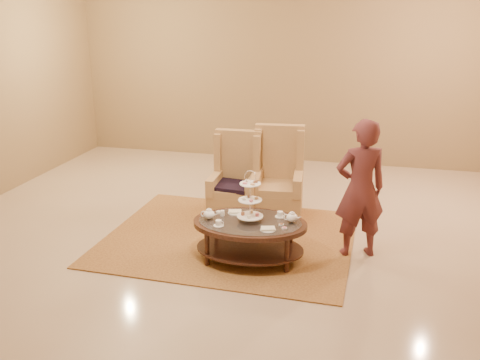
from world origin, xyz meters
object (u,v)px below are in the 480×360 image
(tea_table, at_px, (250,229))
(armchair_right, at_px, (278,187))
(armchair_left, at_px, (236,189))
(person, at_px, (360,189))

(tea_table, relative_size, armchair_right, 1.08)
(tea_table, distance_m, armchair_right, 1.44)
(armchair_left, distance_m, armchair_right, 0.58)
(armchair_left, relative_size, person, 0.73)
(armchair_right, height_order, person, person)
(tea_table, bearing_deg, armchair_left, 107.65)
(tea_table, height_order, armchair_left, armchair_left)
(tea_table, height_order, armchair_right, armchair_right)
(tea_table, xyz_separation_m, person, (1.17, 0.45, 0.42))
(person, bearing_deg, armchair_left, -48.58)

